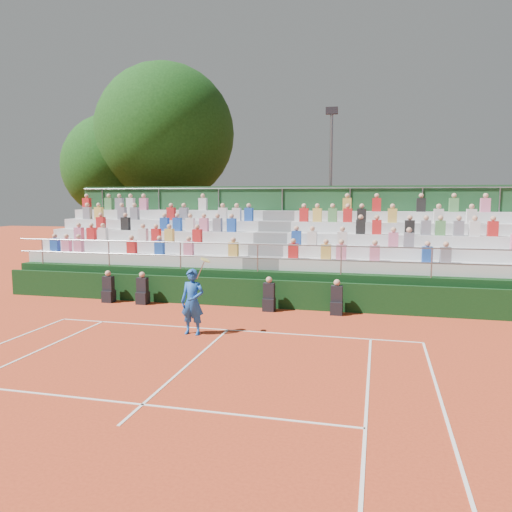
% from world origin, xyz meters
% --- Properties ---
extents(ground, '(90.00, 90.00, 0.00)m').
position_xyz_m(ground, '(0.00, 0.00, 0.00)').
color(ground, '#C44220').
rests_on(ground, ground).
extents(courtside_wall, '(20.00, 0.15, 1.00)m').
position_xyz_m(courtside_wall, '(0.00, 3.20, 0.50)').
color(courtside_wall, black).
rests_on(courtside_wall, ground).
extents(line_officials, '(8.84, 0.40, 1.19)m').
position_xyz_m(line_officials, '(-1.50, 2.75, 0.48)').
color(line_officials, black).
rests_on(line_officials, ground).
extents(grandstand, '(20.00, 5.20, 4.40)m').
position_xyz_m(grandstand, '(-0.01, 6.44, 1.08)').
color(grandstand, black).
rests_on(grandstand, ground).
extents(tennis_player, '(0.88, 0.48, 2.22)m').
position_xyz_m(tennis_player, '(-0.83, -0.66, 0.94)').
color(tennis_player, '#1752B3').
rests_on(tennis_player, ground).
extents(tree_west, '(6.03, 6.03, 8.73)m').
position_xyz_m(tree_west, '(-10.94, 13.13, 5.70)').
color(tree_west, '#3A2615').
rests_on(tree_west, ground).
extents(tree_east, '(7.80, 7.80, 11.35)m').
position_xyz_m(tree_east, '(-7.63, 12.99, 7.44)').
color(tree_east, '#3A2615').
rests_on(tree_east, ground).
extents(floodlight_mast, '(0.60, 0.25, 8.43)m').
position_xyz_m(floodlight_mast, '(1.78, 12.37, 4.89)').
color(floodlight_mast, gray).
rests_on(floodlight_mast, ground).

